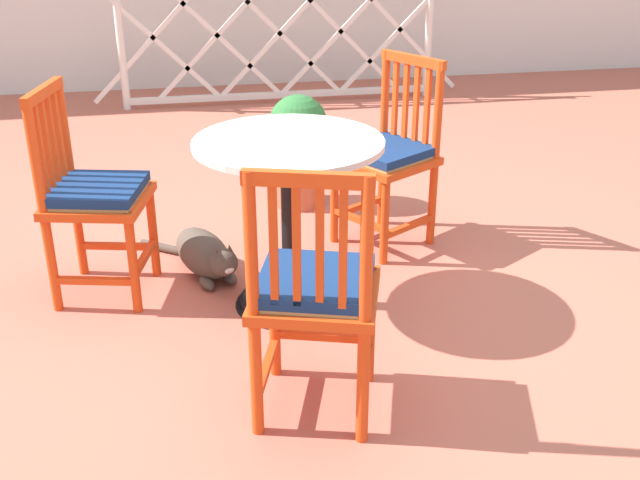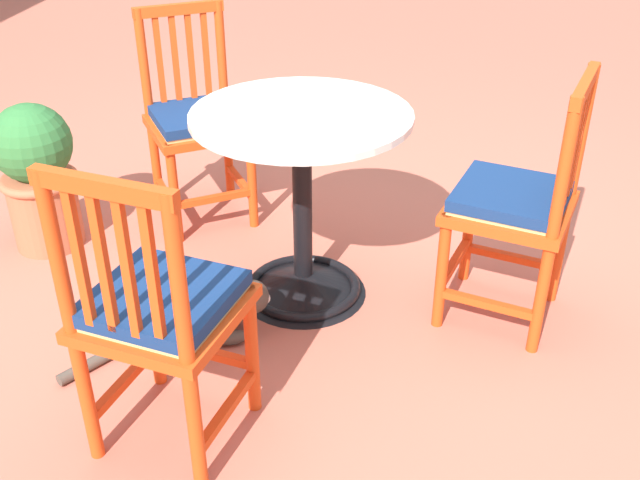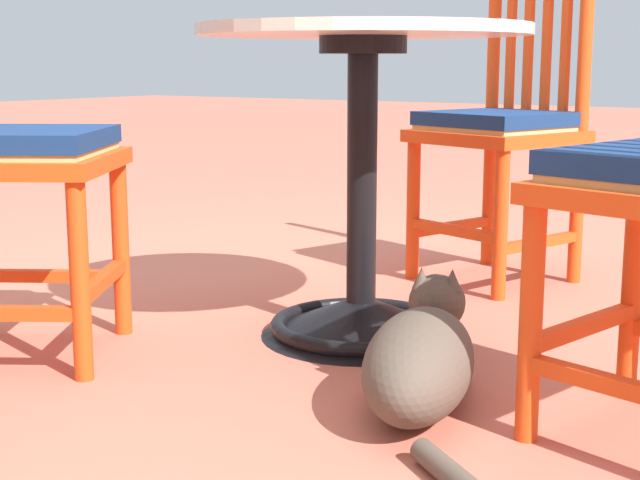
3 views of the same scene
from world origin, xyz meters
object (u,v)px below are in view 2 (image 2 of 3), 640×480
object	(u,v)px
terracotta_planter	(37,173)
orange_chair_at_corner	(197,122)
orange_chair_facing_out	(517,205)
tabby_cat	(191,317)
orange_chair_near_fence	(160,313)
cafe_table	(303,228)

from	to	relation	value
terracotta_planter	orange_chair_at_corner	bearing A→B (deg)	-59.31
orange_chair_facing_out	orange_chair_at_corner	size ratio (longest dim) A/B	1.00
tabby_cat	terracotta_planter	xyz separation A→B (m)	(0.56, 0.79, 0.23)
orange_chair_facing_out	orange_chair_at_corner	world-z (taller)	same
orange_chair_facing_out	orange_chair_near_fence	bearing A→B (deg)	127.31
orange_chair_at_corner	tabby_cat	bearing A→B (deg)	-166.94
orange_chair_near_fence	tabby_cat	xyz separation A→B (m)	(0.45, 0.08, -0.35)
cafe_table	orange_chair_at_corner	size ratio (longest dim) A/B	0.83
cafe_table	orange_chair_at_corner	bearing A→B (deg)	44.19
cafe_table	tabby_cat	size ratio (longest dim) A/B	1.18
orange_chair_facing_out	orange_chair_at_corner	distance (m)	1.42
orange_chair_at_corner	terracotta_planter	bearing A→B (deg)	120.69
cafe_table	terracotta_planter	bearing A→B (deg)	79.05
orange_chair_at_corner	tabby_cat	distance (m)	0.99
cafe_table	orange_chair_facing_out	bearing A→B (deg)	-92.32
orange_chair_facing_out	orange_chair_at_corner	bearing A→B (deg)	65.32
orange_chair_near_fence	tabby_cat	distance (m)	0.58
orange_chair_facing_out	terracotta_planter	distance (m)	1.89
tabby_cat	terracotta_planter	distance (m)	1.00
orange_chair_at_corner	tabby_cat	size ratio (longest dim) A/B	1.42
tabby_cat	cafe_table	bearing A→B (deg)	-44.56
terracotta_planter	orange_chair_facing_out	bearing A→B (deg)	-97.56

